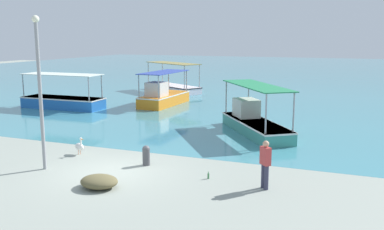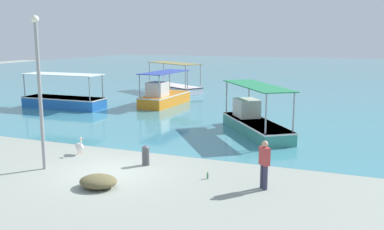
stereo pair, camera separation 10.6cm
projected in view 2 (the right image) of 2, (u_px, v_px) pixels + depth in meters
ground at (111, 172)px, 16.43m from camera, size 120.00×120.00×0.00m
harbor_water at (295, 73)px, 60.30m from camera, size 110.00×90.00×0.00m
fishing_boat_far_right at (254, 121)px, 22.99m from camera, size 5.00×6.05×2.60m
fishing_boat_outer at (164, 96)px, 32.09m from camera, size 2.13×5.31×2.51m
fishing_boat_far_left at (174, 86)px, 40.09m from camera, size 6.59×5.08×2.68m
fishing_boat_near_left at (64, 101)px, 30.90m from camera, size 6.13×2.04×2.47m
pelican at (79, 146)px, 18.79m from camera, size 0.76×0.49×0.80m
lamp_post at (39, 85)px, 16.22m from camera, size 0.28×0.28×5.90m
mooring_bollard at (146, 155)px, 17.22m from camera, size 0.31×0.31×0.82m
fisherman_standing at (264, 163)px, 14.45m from camera, size 0.44×0.44×1.69m
net_pile at (98, 181)px, 14.71m from camera, size 1.33×1.13×0.43m
glass_bottle at (208, 176)px, 15.62m from camera, size 0.07×0.07×0.27m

